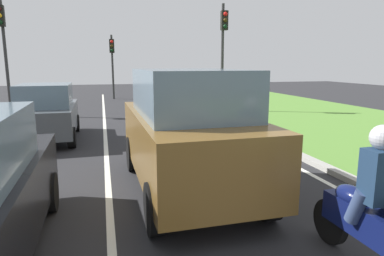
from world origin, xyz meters
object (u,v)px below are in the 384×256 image
Objects in this scene: car_hatchback_far at (47,113)px; traffic_light_overhead_left at (3,38)px; car_suv_ahead at (188,131)px; traffic_light_far_median at (112,56)px; motorcycle at (377,229)px; rider_person at (379,174)px; traffic_light_near_right at (223,41)px.

car_hatchback_far is 0.71× the size of traffic_light_overhead_left.
car_suv_ahead is 1.05× the size of traffic_light_far_median.
motorcycle is 1.63× the size of rider_person.
car_suv_ahead is 6.19m from car_hatchback_far.
car_suv_ahead is at bearing -113.23° from traffic_light_near_right.
car_suv_ahead is 0.87× the size of traffic_light_near_right.
motorcycle is at bearing -89.47° from rider_person.
car_hatchback_far is at bearing 118.17° from rider_person.
traffic_light_near_right reaches higher than car_suv_ahead.
traffic_light_far_median is at bearing 53.79° from traffic_light_overhead_left.
car_hatchback_far reaches higher than rider_person.
car_hatchback_far is 0.71× the size of traffic_light_near_right.
traffic_light_overhead_left is (-7.04, 14.30, 2.31)m from rider_person.
rider_person is at bearing -102.58° from traffic_light_near_right.
car_hatchback_far is at bearing 120.16° from car_suv_ahead.
traffic_light_far_median is at bearing 91.59° from car_suv_ahead.
traffic_light_far_median is at bearing 77.87° from car_hatchback_far.
rider_person is 0.22× the size of traffic_light_near_right.
car_suv_ahead is 18.06m from traffic_light_far_median.
traffic_light_overhead_left is (-9.96, 1.20, 0.02)m from traffic_light_near_right.
traffic_light_near_right is 0.99× the size of traffic_light_overhead_left.
car_hatchback_far is at bearing -147.64° from traffic_light_near_right.
motorcycle is at bearing -62.66° from car_hatchback_far.
traffic_light_far_median reaches higher than car_suv_ahead.
rider_person is at bearing -84.22° from traffic_light_far_median.
traffic_light_overhead_left is 8.34m from traffic_light_far_median.
car_suv_ahead is 1.21× the size of car_hatchback_far.
traffic_light_overhead_left is 1.23× the size of traffic_light_far_median.
traffic_light_near_right is (4.31, 10.05, 2.31)m from car_suv_ahead.
car_suv_ahead is 2.38× the size of motorcycle.
traffic_light_far_median is at bearing 95.25° from motorcycle.
motorcycle is at bearing -84.23° from traffic_light_far_median.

